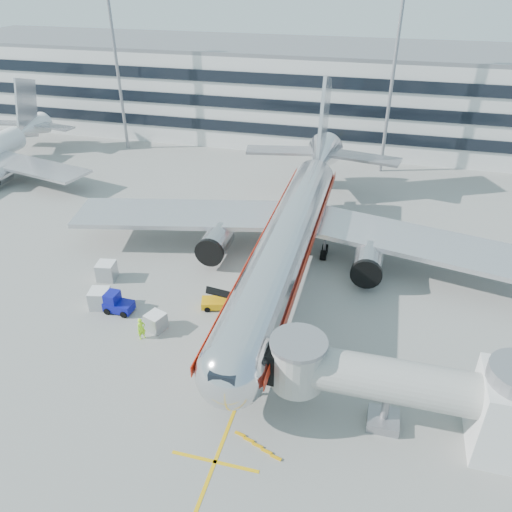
% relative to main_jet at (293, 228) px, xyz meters
% --- Properties ---
extents(ground, '(180.00, 180.00, 0.00)m').
position_rel_main_jet_xyz_m(ground, '(0.00, -11.72, -4.23)').
color(ground, gray).
rests_on(ground, ground).
extents(lead_in_line, '(0.25, 70.00, 0.01)m').
position_rel_main_jet_xyz_m(lead_in_line, '(0.00, -1.72, -4.23)').
color(lead_in_line, '#E9AE0C').
rests_on(lead_in_line, ground).
extents(stop_bar, '(6.00, 0.25, 0.01)m').
position_rel_main_jet_xyz_m(stop_bar, '(0.00, -25.72, -4.23)').
color(stop_bar, '#E9AE0C').
rests_on(stop_bar, ground).
extents(main_jet, '(50.95, 48.70, 16.06)m').
position_rel_main_jet_xyz_m(main_jet, '(0.00, 0.00, 0.00)').
color(main_jet, silver).
rests_on(main_jet, ground).
extents(jet_bridge, '(17.80, 4.50, 7.00)m').
position_rel_main_jet_xyz_m(jet_bridge, '(12.18, -19.72, -0.36)').
color(jet_bridge, silver).
rests_on(jet_bridge, ground).
extents(terminal, '(150.00, 24.25, 15.60)m').
position_rel_main_jet_xyz_m(terminal, '(0.00, 46.23, 3.57)').
color(terminal, silver).
rests_on(terminal, ground).
extents(light_mast_west, '(2.40, 1.20, 25.45)m').
position_rel_main_jet_xyz_m(light_mast_west, '(-35.00, 30.28, 10.64)').
color(light_mast_west, gray).
rests_on(light_mast_west, ground).
extents(light_mast_centre, '(2.40, 1.20, 25.45)m').
position_rel_main_jet_xyz_m(light_mast_centre, '(8.00, 30.28, 10.64)').
color(light_mast_centre, gray).
rests_on(light_mast_centre, ground).
extents(belt_loader, '(4.53, 2.61, 2.12)m').
position_rel_main_jet_xyz_m(belt_loader, '(-4.60, -9.49, -3.64)').
color(belt_loader, '#E39E09').
rests_on(belt_loader, ground).
extents(baggage_tug, '(2.68, 1.76, 1.98)m').
position_rel_main_jet_xyz_m(baggage_tug, '(-14.03, -12.56, -3.37)').
color(baggage_tug, '#0C0F84').
rests_on(baggage_tug, ground).
extents(cargo_container_left, '(2.07, 2.07, 1.86)m').
position_rel_main_jet_xyz_m(cargo_container_left, '(-15.89, -12.36, -3.30)').
color(cargo_container_left, '#A7A9AE').
rests_on(cargo_container_left, ground).
extents(cargo_container_right, '(2.03, 2.03, 1.88)m').
position_rel_main_jet_xyz_m(cargo_container_right, '(-17.69, -7.87, -3.29)').
color(cargo_container_right, '#A7A9AE').
rests_on(cargo_container_right, ground).
extents(cargo_container_front, '(1.93, 1.93, 1.61)m').
position_rel_main_jet_xyz_m(cargo_container_front, '(-9.42, -14.07, -3.43)').
color(cargo_container_front, '#A7A9AE').
rests_on(cargo_container_front, ground).
extents(ramp_worker, '(0.86, 0.89, 2.05)m').
position_rel_main_jet_xyz_m(ramp_worker, '(-10.08, -15.54, -3.21)').
color(ramp_worker, '#A5F81A').
rests_on(ramp_worker, ground).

